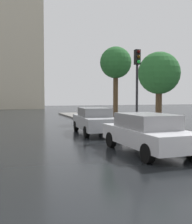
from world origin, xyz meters
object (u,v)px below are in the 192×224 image
object	(u,v)px
traffic_light	(137,76)
street_tree_mid	(116,64)
street_tree_near	(159,74)
car_white_mid_road	(147,132)
car_silver_near_kerb	(95,120)

from	to	relation	value
traffic_light	street_tree_mid	xyz separation A→B (m)	(2.21, 8.35, 1.61)
traffic_light	street_tree_mid	distance (m)	8.79
traffic_light	street_tree_near	xyz separation A→B (m)	(2.67, 2.39, 0.36)
traffic_light	car_white_mid_road	bearing A→B (deg)	-110.83
street_tree_near	traffic_light	bearing A→B (deg)	-138.24
car_white_mid_road	car_silver_near_kerb	bearing A→B (deg)	90.54
car_silver_near_kerb	car_white_mid_road	xyz separation A→B (m)	(0.23, -5.68, 0.01)
street_tree_mid	car_silver_near_kerb	bearing A→B (deg)	-121.29
street_tree_mid	traffic_light	bearing A→B (deg)	-104.83
street_tree_near	street_tree_mid	xyz separation A→B (m)	(-0.46, 5.97, 1.25)
car_silver_near_kerb	street_tree_mid	world-z (taller)	street_tree_mid
car_white_mid_road	street_tree_mid	xyz separation A→B (m)	(3.58, 11.94, 3.99)
car_silver_near_kerb	street_tree_near	distance (m)	5.08
traffic_light	street_tree_near	world-z (taller)	street_tree_near
car_silver_near_kerb	street_tree_mid	distance (m)	8.34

